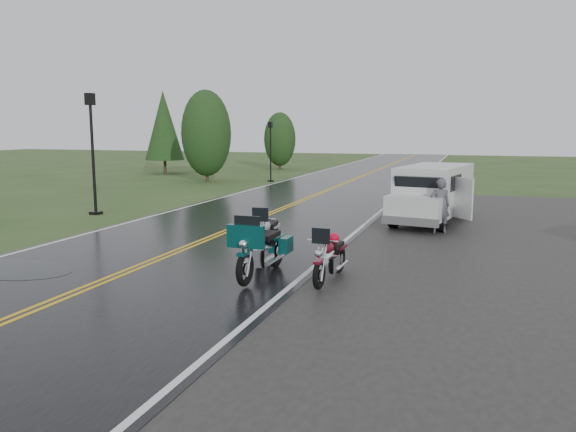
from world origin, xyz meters
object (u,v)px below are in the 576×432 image
(motorcycle_red, at_px, (319,263))
(motorcycle_silver, at_px, (259,238))
(person_at_van, at_px, (440,207))
(van_white, at_px, (395,198))
(lamp_post_far_left, at_px, (271,152))
(lamp_post_near_left, at_px, (93,154))
(motorcycle_teal, at_px, (245,255))

(motorcycle_red, distance_m, motorcycle_silver, 2.59)
(motorcycle_silver, bearing_deg, person_at_van, 47.52)
(van_white, bearing_deg, lamp_post_far_left, 134.32)
(person_at_van, xyz_separation_m, lamp_post_far_left, (-10.76, 14.35, 0.97))
(motorcycle_silver, xyz_separation_m, lamp_post_far_left, (-7.04, 19.70, 1.17))
(person_at_van, relative_size, lamp_post_near_left, 0.37)
(motorcycle_silver, bearing_deg, motorcycle_teal, -84.22)
(motorcycle_silver, distance_m, van_white, 6.32)
(motorcycle_silver, relative_size, lamp_post_far_left, 0.59)
(motorcycle_silver, xyz_separation_m, lamp_post_near_left, (-8.67, 5.36, 1.61))
(motorcycle_red, relative_size, lamp_post_near_left, 0.45)
(van_white, xyz_separation_m, lamp_post_far_left, (-9.33, 13.82, 0.82))
(lamp_post_near_left, bearing_deg, lamp_post_far_left, 83.52)
(motorcycle_red, bearing_deg, lamp_post_near_left, 148.32)
(motorcycle_red, xyz_separation_m, lamp_post_near_left, (-10.59, 7.09, 1.65))
(motorcycle_teal, height_order, person_at_van, person_at_van)
(motorcycle_red, bearing_deg, motorcycle_teal, -167.73)
(motorcycle_red, height_order, motorcycle_silver, motorcycle_silver)
(lamp_post_far_left, bearing_deg, motorcycle_silver, -70.35)
(motorcycle_red, distance_m, lamp_post_near_left, 12.85)
(motorcycle_teal, height_order, motorcycle_silver, motorcycle_teal)
(motorcycle_teal, relative_size, motorcycle_silver, 1.12)
(van_white, relative_size, person_at_van, 3.01)
(lamp_post_near_left, xyz_separation_m, lamp_post_far_left, (1.63, 14.35, -0.44))
(person_at_van, distance_m, lamp_post_far_left, 17.96)
(van_white, bearing_deg, person_at_van, -10.26)
(person_at_van, bearing_deg, lamp_post_near_left, -16.37)
(motorcycle_teal, bearing_deg, motorcycle_red, 10.84)
(motorcycle_teal, bearing_deg, lamp_post_near_left, 141.89)
(lamp_post_far_left, bearing_deg, person_at_van, -53.15)
(motorcycle_teal, xyz_separation_m, motorcycle_silver, (-0.48, 1.99, -0.07))
(lamp_post_near_left, bearing_deg, van_white, 2.75)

